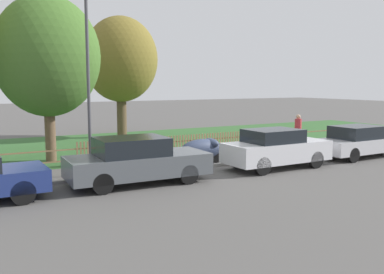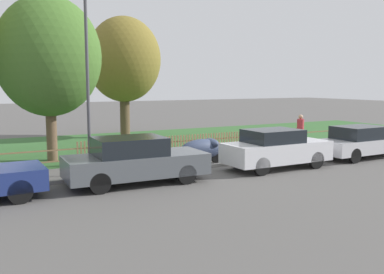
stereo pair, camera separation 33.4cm
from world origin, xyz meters
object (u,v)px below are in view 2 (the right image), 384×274
(covered_motorcycle, at_px, (202,149))
(street_lamp, at_px, (88,61))
(parked_car_navy_estate, at_px, (276,149))
(pedestrian_near_fence, at_px, (300,129))
(parked_car_black_saloon, at_px, (135,160))
(parked_car_red_compact, at_px, (361,142))
(tree_mid_park, at_px, (124,60))
(tree_behind_motorcycle, at_px, (49,57))

(covered_motorcycle, bearing_deg, street_lamp, 176.54)
(parked_car_navy_estate, relative_size, pedestrian_near_fence, 2.50)
(parked_car_black_saloon, relative_size, parked_car_red_compact, 1.03)
(street_lamp, bearing_deg, parked_car_red_compact, -9.30)
(street_lamp, bearing_deg, tree_mid_park, 64.48)
(covered_motorcycle, height_order, tree_mid_park, tree_mid_park)
(parked_car_navy_estate, relative_size, parked_car_red_compact, 0.94)
(parked_car_navy_estate, bearing_deg, parked_car_black_saloon, 177.40)
(street_lamp, bearing_deg, parked_car_navy_estate, -17.01)
(parked_car_black_saloon, distance_m, street_lamp, 3.76)
(parked_car_red_compact, relative_size, pedestrian_near_fence, 2.66)
(tree_behind_motorcycle, height_order, tree_mid_park, tree_mid_park)
(street_lamp, bearing_deg, tree_behind_motorcycle, 99.40)
(covered_motorcycle, distance_m, tree_behind_motorcycle, 7.26)
(parked_car_red_compact, relative_size, street_lamp, 0.70)
(parked_car_red_compact, xyz_separation_m, tree_behind_motorcycle, (-11.88, 5.58, 3.56))
(tree_mid_park, bearing_deg, street_lamp, -115.52)
(parked_car_black_saloon, distance_m, pedestrian_near_fence, 10.53)
(tree_mid_park, relative_size, street_lamp, 1.11)
(parked_car_navy_estate, bearing_deg, pedestrian_near_fence, 38.34)
(parked_car_red_compact, xyz_separation_m, street_lamp, (-11.26, 1.84, 3.23))
(parked_car_black_saloon, height_order, parked_car_navy_estate, parked_car_black_saloon)
(parked_car_navy_estate, bearing_deg, street_lamp, 162.48)
(parked_car_navy_estate, bearing_deg, tree_mid_park, 98.38)
(parked_car_black_saloon, xyz_separation_m, covered_motorcycle, (3.50, 1.80, -0.14))
(parked_car_red_compact, distance_m, street_lamp, 11.86)
(parked_car_navy_estate, xyz_separation_m, street_lamp, (-6.49, 1.98, 3.16))
(parked_car_black_saloon, bearing_deg, tree_mid_park, 73.98)
(tree_mid_park, distance_m, pedestrian_near_fence, 10.90)
(parked_car_red_compact, bearing_deg, tree_behind_motorcycle, 153.58)
(tree_behind_motorcycle, height_order, street_lamp, tree_behind_motorcycle)
(tree_behind_motorcycle, bearing_deg, tree_mid_park, 48.72)
(tree_behind_motorcycle, bearing_deg, parked_car_navy_estate, -38.85)
(parked_car_black_saloon, bearing_deg, tree_behind_motorcycle, 107.64)
(parked_car_black_saloon, relative_size, covered_motorcycle, 2.30)
(parked_car_black_saloon, distance_m, parked_car_navy_estate, 5.54)
(covered_motorcycle, distance_m, tree_mid_park, 10.49)
(parked_car_black_saloon, height_order, street_lamp, street_lamp)
(tree_mid_park, xyz_separation_m, street_lamp, (-4.65, -9.74, -0.63))
(street_lamp, bearing_deg, parked_car_black_saloon, -61.99)
(parked_car_navy_estate, height_order, covered_motorcycle, parked_car_navy_estate)
(parked_car_navy_estate, xyz_separation_m, pedestrian_near_fence, (4.44, 3.57, 0.17))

